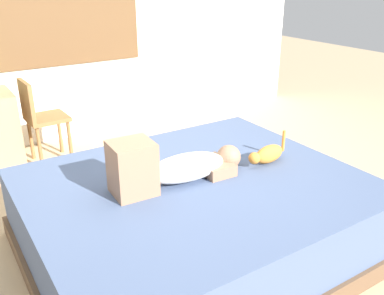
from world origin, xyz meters
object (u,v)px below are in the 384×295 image
at_px(person_lying, 173,167).
at_px(chair_by_desk, 39,115).
at_px(cat, 267,154).
at_px(bed, 195,216).

xyz_separation_m(person_lying, chair_by_desk, (-0.37, 2.00, -0.14)).
bearing_deg(person_lying, cat, -8.05).
bearing_deg(bed, person_lying, 152.16).
relative_size(cat, chair_by_desk, 0.42).
distance_m(bed, cat, 0.69).
bearing_deg(cat, bed, 176.69).
bearing_deg(cat, person_lying, 171.95).
relative_size(person_lying, chair_by_desk, 1.09).
bearing_deg(chair_by_desk, bed, -76.54).
relative_size(bed, cat, 6.20).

